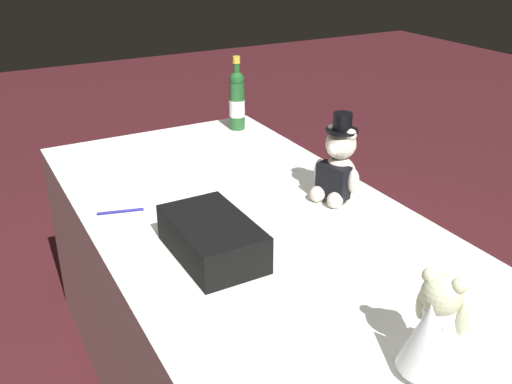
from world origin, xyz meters
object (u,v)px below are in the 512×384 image
at_px(teddy_bear_bride, 434,330).
at_px(signing_pen, 119,212).
at_px(gift_case_black, 212,238).
at_px(teddy_bear_groom, 338,168).
at_px(champagne_bottle, 237,99).

distance_m(teddy_bear_bride, signing_pen, 1.06).
bearing_deg(gift_case_black, teddy_bear_groom, -75.78).
distance_m(teddy_bear_bride, champagne_bottle, 1.59).
height_order(teddy_bear_groom, teddy_bear_bride, teddy_bear_groom).
bearing_deg(gift_case_black, signing_pen, 22.53).
xyz_separation_m(teddy_bear_bride, champagne_bottle, (1.56, -0.35, 0.04)).
bearing_deg(teddy_bear_bride, gift_case_black, 18.45).
xyz_separation_m(champagne_bottle, gift_case_black, (-0.94, 0.55, -0.08)).
xyz_separation_m(champagne_bottle, signing_pen, (-0.56, 0.71, -0.13)).
xyz_separation_m(teddy_bear_groom, teddy_bear_bride, (-0.75, 0.31, -0.02)).
bearing_deg(teddy_bear_bride, teddy_bear_groom, -22.19).
relative_size(champagne_bottle, gift_case_black, 0.98).
xyz_separation_m(teddy_bear_groom, gift_case_black, (-0.13, 0.51, -0.06)).
height_order(champagne_bottle, signing_pen, champagne_bottle).
height_order(teddy_bear_groom, gift_case_black, teddy_bear_groom).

